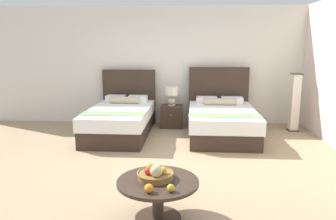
{
  "coord_description": "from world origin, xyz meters",
  "views": [
    {
      "loc": [
        0.22,
        -5.09,
        1.9
      ],
      "look_at": [
        -0.01,
        0.46,
        0.77
      ],
      "focal_mm": 35.23,
      "sensor_mm": 36.0,
      "label": 1
    }
  ],
  "objects_px": {
    "loose_apple": "(171,188)",
    "fruit_bowl": "(155,174)",
    "nightstand": "(172,116)",
    "table_lamp": "(172,94)",
    "bed_near_corner": "(221,120)",
    "floor_lamp_corner": "(295,102)",
    "bed_near_window": "(121,119)",
    "loose_orange": "(149,188)",
    "coffee_table": "(158,191)"
  },
  "relations": [
    {
      "from": "fruit_bowl",
      "to": "coffee_table",
      "type": "bearing_deg",
      "value": -51.05
    },
    {
      "from": "loose_apple",
      "to": "floor_lamp_corner",
      "type": "bearing_deg",
      "value": 58.07
    },
    {
      "from": "loose_orange",
      "to": "fruit_bowl",
      "type": "bearing_deg",
      "value": 83.56
    },
    {
      "from": "coffee_table",
      "to": "fruit_bowl",
      "type": "height_order",
      "value": "fruit_bowl"
    },
    {
      "from": "coffee_table",
      "to": "floor_lamp_corner",
      "type": "bearing_deg",
      "value": 54.8
    },
    {
      "from": "table_lamp",
      "to": "loose_orange",
      "type": "bearing_deg",
      "value": -91.24
    },
    {
      "from": "nightstand",
      "to": "loose_orange",
      "type": "bearing_deg",
      "value": -91.24
    },
    {
      "from": "loose_apple",
      "to": "fruit_bowl",
      "type": "bearing_deg",
      "value": 119.95
    },
    {
      "from": "bed_near_corner",
      "to": "loose_orange",
      "type": "relative_size",
      "value": 23.79
    },
    {
      "from": "nightstand",
      "to": "fruit_bowl",
      "type": "xyz_separation_m",
      "value": [
        -0.06,
        -4.04,
        0.26
      ]
    },
    {
      "from": "table_lamp",
      "to": "fruit_bowl",
      "type": "relative_size",
      "value": 1.06
    },
    {
      "from": "loose_apple",
      "to": "loose_orange",
      "type": "xyz_separation_m",
      "value": [
        -0.22,
        -0.03,
        0.01
      ]
    },
    {
      "from": "coffee_table",
      "to": "fruit_bowl",
      "type": "relative_size",
      "value": 2.2
    },
    {
      "from": "nightstand",
      "to": "loose_apple",
      "type": "height_order",
      "value": "loose_apple"
    },
    {
      "from": "bed_near_corner",
      "to": "table_lamp",
      "type": "bearing_deg",
      "value": 146.13
    },
    {
      "from": "bed_near_corner",
      "to": "loose_apple",
      "type": "relative_size",
      "value": 26.97
    },
    {
      "from": "table_lamp",
      "to": "fruit_bowl",
      "type": "bearing_deg",
      "value": -90.81
    },
    {
      "from": "nightstand",
      "to": "coffee_table",
      "type": "xyz_separation_m",
      "value": [
        -0.03,
        -4.08,
        0.08
      ]
    },
    {
      "from": "bed_near_window",
      "to": "fruit_bowl",
      "type": "relative_size",
      "value": 5.46
    },
    {
      "from": "coffee_table",
      "to": "floor_lamp_corner",
      "type": "distance_m",
      "value": 4.73
    },
    {
      "from": "loose_apple",
      "to": "bed_near_window",
      "type": "bearing_deg",
      "value": 107.8
    },
    {
      "from": "loose_apple",
      "to": "loose_orange",
      "type": "relative_size",
      "value": 0.88
    },
    {
      "from": "table_lamp",
      "to": "floor_lamp_corner",
      "type": "xyz_separation_m",
      "value": [
        2.69,
        -0.24,
        -0.14
      ]
    },
    {
      "from": "bed_near_corner",
      "to": "loose_apple",
      "type": "height_order",
      "value": "bed_near_corner"
    },
    {
      "from": "coffee_table",
      "to": "loose_apple",
      "type": "xyz_separation_m",
      "value": [
        0.15,
        -0.27,
        0.16
      ]
    },
    {
      "from": "fruit_bowl",
      "to": "floor_lamp_corner",
      "type": "height_order",
      "value": "floor_lamp_corner"
    },
    {
      "from": "fruit_bowl",
      "to": "loose_orange",
      "type": "distance_m",
      "value": 0.34
    },
    {
      "from": "loose_apple",
      "to": "loose_orange",
      "type": "height_order",
      "value": "loose_orange"
    },
    {
      "from": "fruit_bowl",
      "to": "loose_apple",
      "type": "distance_m",
      "value": 0.36
    },
    {
      "from": "coffee_table",
      "to": "floor_lamp_corner",
      "type": "xyz_separation_m",
      "value": [
        2.72,
        3.86,
        0.3
      ]
    },
    {
      "from": "bed_near_corner",
      "to": "coffee_table",
      "type": "xyz_separation_m",
      "value": [
        -1.08,
        -3.39,
        0.0
      ]
    },
    {
      "from": "table_lamp",
      "to": "bed_near_window",
      "type": "bearing_deg",
      "value": -145.93
    },
    {
      "from": "table_lamp",
      "to": "loose_orange",
      "type": "xyz_separation_m",
      "value": [
        -0.09,
        -4.4,
        -0.27
      ]
    },
    {
      "from": "bed_near_window",
      "to": "nightstand",
      "type": "height_order",
      "value": "bed_near_window"
    },
    {
      "from": "bed_near_corner",
      "to": "bed_near_window",
      "type": "bearing_deg",
      "value": -179.9
    },
    {
      "from": "bed_near_corner",
      "to": "nightstand",
      "type": "bearing_deg",
      "value": 146.89
    },
    {
      "from": "nightstand",
      "to": "table_lamp",
      "type": "xyz_separation_m",
      "value": [
        0.0,
        0.02,
        0.52
      ]
    },
    {
      "from": "floor_lamp_corner",
      "to": "loose_apple",
      "type": "bearing_deg",
      "value": -121.93
    },
    {
      "from": "loose_apple",
      "to": "coffee_table",
      "type": "bearing_deg",
      "value": 118.58
    },
    {
      "from": "fruit_bowl",
      "to": "loose_apple",
      "type": "xyz_separation_m",
      "value": [
        0.18,
        -0.31,
        -0.02
      ]
    },
    {
      "from": "table_lamp",
      "to": "coffee_table",
      "type": "bearing_deg",
      "value": -90.38
    },
    {
      "from": "bed_near_corner",
      "to": "fruit_bowl",
      "type": "distance_m",
      "value": 3.54
    },
    {
      "from": "bed_near_corner",
      "to": "loose_apple",
      "type": "bearing_deg",
      "value": -104.33
    },
    {
      "from": "coffee_table",
      "to": "loose_orange",
      "type": "height_order",
      "value": "loose_orange"
    },
    {
      "from": "table_lamp",
      "to": "loose_apple",
      "type": "height_order",
      "value": "table_lamp"
    },
    {
      "from": "nightstand",
      "to": "coffee_table",
      "type": "bearing_deg",
      "value": -90.38
    },
    {
      "from": "bed_near_window",
      "to": "floor_lamp_corner",
      "type": "height_order",
      "value": "bed_near_window"
    },
    {
      "from": "table_lamp",
      "to": "bed_near_corner",
      "type": "bearing_deg",
      "value": -33.87
    },
    {
      "from": "nightstand",
      "to": "loose_apple",
      "type": "xyz_separation_m",
      "value": [
        0.12,
        -4.35,
        0.24
      ]
    },
    {
      "from": "floor_lamp_corner",
      "to": "fruit_bowl",
      "type": "bearing_deg",
      "value": -125.76
    }
  ]
}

